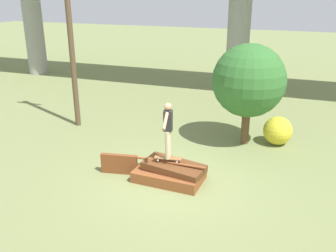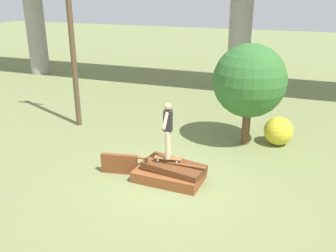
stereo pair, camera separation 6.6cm
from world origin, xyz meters
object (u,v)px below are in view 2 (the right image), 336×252
(skater, at_px, (168,127))
(utility_pole, at_px, (70,20))
(skateboard, at_px, (168,158))
(bush_yellow_flowering, at_px, (278,131))
(tree_behind_left, at_px, (249,81))

(skater, distance_m, utility_pole, 6.01)
(skateboard, distance_m, skater, 0.90)
(utility_pole, distance_m, bush_yellow_flowering, 8.12)
(skater, distance_m, tree_behind_left, 3.68)
(skateboard, xyz_separation_m, utility_pole, (-4.71, 2.89, 3.26))
(skater, xyz_separation_m, utility_pole, (-4.71, 2.89, 2.36))
(tree_behind_left, xyz_separation_m, bush_yellow_flowering, (1.04, 0.29, -1.68))
(utility_pole, relative_size, tree_behind_left, 2.25)
(utility_pole, height_order, bush_yellow_flowering, utility_pole)
(bush_yellow_flowering, bearing_deg, skater, -126.51)
(utility_pole, xyz_separation_m, tree_behind_left, (6.30, 0.37, -1.73))
(utility_pole, bearing_deg, bush_yellow_flowering, 5.12)
(skater, relative_size, bush_yellow_flowering, 1.61)
(tree_behind_left, bearing_deg, skater, -115.95)
(skateboard, relative_size, utility_pole, 0.10)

